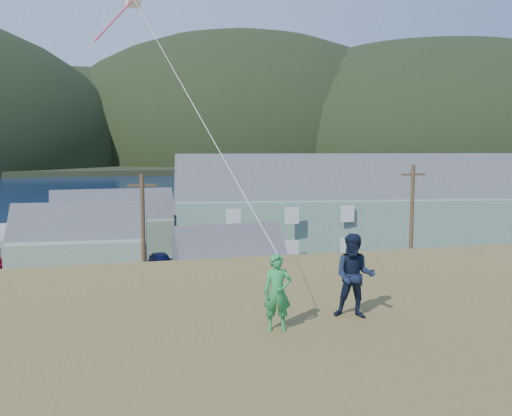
{
  "coord_description": "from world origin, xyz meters",
  "views": [
    {
      "loc": [
        -4.0,
        -30.22,
        10.82
      ],
      "look_at": [
        0.46,
        -12.63,
        8.8
      ],
      "focal_mm": 40.0,
      "sensor_mm": 36.0,
      "label": 1
    }
  ],
  "objects_px": {
    "kite_flyer_green": "(277,292)",
    "shed_white": "(230,264)",
    "wharf": "(96,232)",
    "lodge": "(356,210)",
    "shed_palegreen_far": "(114,225)",
    "shed_palegreen_near": "(79,247)",
    "kite_flyer_navy": "(354,276)"
  },
  "relations": [
    {
      "from": "wharf",
      "to": "shed_palegreen_far",
      "type": "height_order",
      "value": "shed_palegreen_far"
    },
    {
      "from": "shed_palegreen_far",
      "to": "wharf",
      "type": "bearing_deg",
      "value": 94.82
    },
    {
      "from": "shed_palegreen_near",
      "to": "shed_palegreen_far",
      "type": "bearing_deg",
      "value": 79.7
    },
    {
      "from": "shed_white",
      "to": "kite_flyer_navy",
      "type": "height_order",
      "value": "kite_flyer_navy"
    },
    {
      "from": "kite_flyer_navy",
      "to": "lodge",
      "type": "bearing_deg",
      "value": 92.6
    },
    {
      "from": "shed_palegreen_near",
      "to": "wharf",
      "type": "bearing_deg",
      "value": 92.47
    },
    {
      "from": "lodge",
      "to": "kite_flyer_green",
      "type": "distance_m",
      "value": 44.1
    },
    {
      "from": "kite_flyer_green",
      "to": "wharf",
      "type": "bearing_deg",
      "value": 106.34
    },
    {
      "from": "kite_flyer_green",
      "to": "lodge",
      "type": "bearing_deg",
      "value": 75.24
    },
    {
      "from": "lodge",
      "to": "shed_palegreen_near",
      "type": "relative_size",
      "value": 3.27
    },
    {
      "from": "wharf",
      "to": "lodge",
      "type": "bearing_deg",
      "value": -39.69
    },
    {
      "from": "shed_palegreen_far",
      "to": "kite_flyer_green",
      "type": "xyz_separation_m",
      "value": [
        3.02,
        -46.15,
        4.95
      ]
    },
    {
      "from": "lodge",
      "to": "shed_white",
      "type": "height_order",
      "value": "lodge"
    },
    {
      "from": "kite_flyer_navy",
      "to": "shed_palegreen_near",
      "type": "bearing_deg",
      "value": 128.9
    },
    {
      "from": "lodge",
      "to": "shed_palegreen_far",
      "type": "relative_size",
      "value": 2.91
    },
    {
      "from": "wharf",
      "to": "kite_flyer_green",
      "type": "height_order",
      "value": "kite_flyer_green"
    },
    {
      "from": "shed_white",
      "to": "lodge",
      "type": "bearing_deg",
      "value": 33.02
    },
    {
      "from": "shed_white",
      "to": "wharf",
      "type": "bearing_deg",
      "value": 103.85
    },
    {
      "from": "shed_white",
      "to": "kite_flyer_green",
      "type": "xyz_separation_m",
      "value": [
        -4.91,
        -28.54,
        5.57
      ]
    },
    {
      "from": "wharf",
      "to": "kite_flyer_green",
      "type": "relative_size",
      "value": 17.27
    },
    {
      "from": "kite_flyer_green",
      "to": "shed_palegreen_near",
      "type": "bearing_deg",
      "value": 110.53
    },
    {
      "from": "kite_flyer_green",
      "to": "kite_flyer_navy",
      "type": "distance_m",
      "value": 1.85
    },
    {
      "from": "wharf",
      "to": "shed_white",
      "type": "bearing_deg",
      "value": -72.27
    },
    {
      "from": "shed_white",
      "to": "shed_palegreen_far",
      "type": "xyz_separation_m",
      "value": [
        -7.93,
        17.61,
        0.62
      ]
    },
    {
      "from": "kite_flyer_navy",
      "to": "wharf",
      "type": "bearing_deg",
      "value": 123.52
    },
    {
      "from": "lodge",
      "to": "kite_flyer_navy",
      "type": "relative_size",
      "value": 19.79
    },
    {
      "from": "kite_flyer_green",
      "to": "shed_white",
      "type": "bearing_deg",
      "value": 91.71
    },
    {
      "from": "wharf",
      "to": "shed_palegreen_far",
      "type": "distance_m",
      "value": 14.03
    },
    {
      "from": "shed_white",
      "to": "kite_flyer_navy",
      "type": "xyz_separation_m",
      "value": [
        -3.11,
        -28.14,
        5.71
      ]
    },
    {
      "from": "wharf",
      "to": "kite_flyer_green",
      "type": "bearing_deg",
      "value": -85.15
    },
    {
      "from": "lodge",
      "to": "shed_white",
      "type": "xyz_separation_m",
      "value": [
        -14.53,
        -10.91,
        -2.24
      ]
    },
    {
      "from": "shed_palegreen_far",
      "to": "kite_flyer_navy",
      "type": "relative_size",
      "value": 6.8
    }
  ]
}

